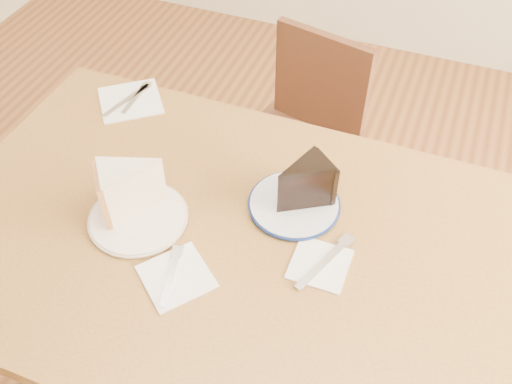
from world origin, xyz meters
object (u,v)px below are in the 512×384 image
(table, at_px, (222,263))
(chocolate_cake, at_px, (300,187))
(plate_navy, at_px, (294,204))
(carrot_cake, at_px, (135,188))
(chair_far, at_px, (298,144))
(plate_cream, at_px, (138,218))

(table, distance_m, chocolate_cake, 0.24)
(plate_navy, distance_m, carrot_cake, 0.33)
(table, distance_m, chair_far, 0.70)
(table, xyz_separation_m, carrot_cake, (-0.18, -0.00, 0.17))
(plate_cream, xyz_separation_m, chocolate_cake, (0.30, 0.16, 0.05))
(table, xyz_separation_m, plate_navy, (0.12, 0.13, 0.10))
(plate_cream, relative_size, carrot_cake, 1.60)
(chocolate_cake, bearing_deg, chair_far, -34.04)
(chair_far, distance_m, chocolate_cake, 0.68)
(chair_far, xyz_separation_m, carrot_cake, (-0.15, -0.67, 0.39))
(table, distance_m, carrot_cake, 0.25)
(chair_far, bearing_deg, plate_cream, 91.53)
(plate_cream, height_order, carrot_cake, carrot_cake)
(table, relative_size, carrot_cake, 9.62)
(table, relative_size, chocolate_cake, 10.85)
(plate_cream, distance_m, plate_navy, 0.33)
(plate_navy, bearing_deg, table, -132.33)
(chair_far, xyz_separation_m, chocolate_cake, (0.16, -0.53, 0.38))
(table, xyz_separation_m, plate_cream, (-0.17, -0.03, 0.10))
(chair_far, relative_size, plate_navy, 4.06)
(table, height_order, plate_cream, plate_cream)
(chair_far, bearing_deg, table, 105.83)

